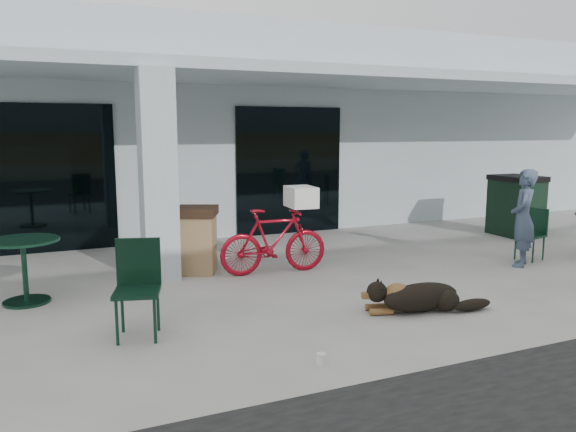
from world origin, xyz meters
name	(u,v)px	position (x,y,z in m)	size (l,w,h in m)	color
ground	(318,310)	(0.00, 0.00, 0.00)	(80.00, 80.00, 0.00)	#B6B3AC
building	(170,128)	(0.00, 8.50, 2.25)	(22.00, 7.00, 4.50)	silver
storefront_glass_left	(35,179)	(-3.20, 4.98, 1.35)	(2.80, 0.06, 2.70)	black
storefront_glass_right	(289,171)	(1.80, 4.98, 1.35)	(2.40, 0.06, 2.70)	black
column	(158,176)	(-1.50, 2.30, 1.56)	(0.50, 0.50, 3.12)	silver
overhang	(227,73)	(0.00, 3.60, 3.21)	(22.00, 2.80, 0.18)	silver
bicycle	(274,241)	(0.18, 1.90, 0.52)	(0.48, 1.72, 1.03)	#AE0E20
laundry_basket	(301,197)	(0.63, 1.87, 1.19)	(0.54, 0.40, 0.32)	white
dog	(421,295)	(1.16, -0.55, 0.20)	(1.23, 0.41, 0.41)	black
cup_near_dog	(321,359)	(-0.70, -1.47, 0.06)	(0.09, 0.09, 0.11)	white
cafe_table_near	(25,271)	(-3.35, 1.80, 0.42)	(0.90, 0.90, 0.85)	#123625
cafe_chair_near	(137,290)	(-2.20, -0.05, 0.53)	(0.48, 0.53, 1.06)	#123625
cafe_chair_far_b	(530,235)	(4.57, 0.98, 0.45)	(0.40, 0.44, 0.89)	#123625
person	(523,218)	(4.11, 0.72, 0.80)	(0.59, 0.38, 1.60)	#3E4F69
trash_receptacle	(197,240)	(-0.90, 2.43, 0.52)	(0.61, 0.61, 1.05)	#93734C
wheeled_bin	(516,206)	(6.08, 2.80, 0.64)	(0.78, 1.00, 1.27)	black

